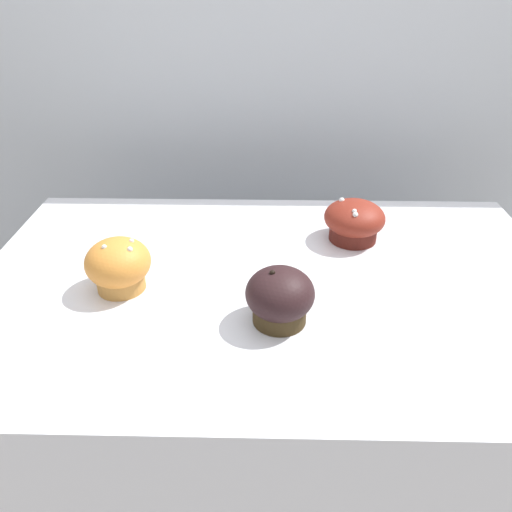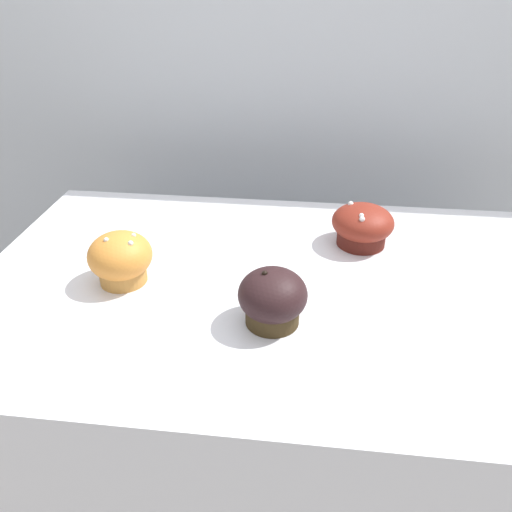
# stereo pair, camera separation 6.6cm
# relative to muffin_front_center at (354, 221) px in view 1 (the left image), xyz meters

# --- Properties ---
(wall_back) EXTENTS (3.20, 0.10, 1.80)m
(wall_back) POSITION_rel_muffin_front_center_xyz_m (-0.16, 0.46, -0.04)
(wall_back) COLOR silver
(wall_back) RESTS_ON ground
(display_counter) EXTENTS (1.00, 0.64, 0.90)m
(display_counter) POSITION_rel_muffin_front_center_xyz_m (-0.16, -0.14, -0.49)
(display_counter) COLOR silver
(display_counter) RESTS_ON ground
(muffin_front_center) EXTENTS (0.11, 0.11, 0.08)m
(muffin_front_center) POSITION_rel_muffin_front_center_xyz_m (0.00, 0.00, 0.00)
(muffin_front_center) COLOR #521B14
(muffin_front_center) RESTS_ON display_counter
(muffin_back_left) EXTENTS (0.10, 0.10, 0.09)m
(muffin_back_left) POSITION_rel_muffin_front_center_xyz_m (-0.40, -0.17, 0.00)
(muffin_back_left) COLOR #C6863C
(muffin_back_left) RESTS_ON display_counter
(muffin_back_right) EXTENTS (0.10, 0.10, 0.09)m
(muffin_back_right) POSITION_rel_muffin_front_center_xyz_m (-0.14, -0.25, 0.00)
(muffin_back_right) COLOR #3B2C16
(muffin_back_right) RESTS_ON display_counter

